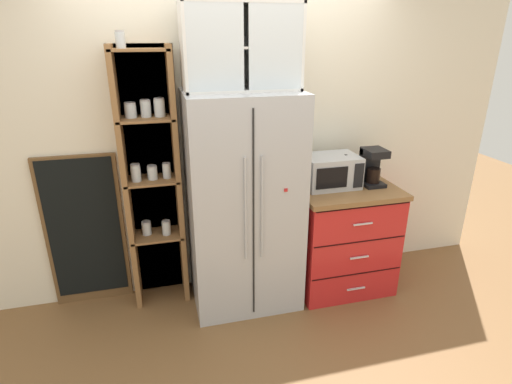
{
  "coord_description": "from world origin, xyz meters",
  "views": [
    {
      "loc": [
        -0.64,
        -2.82,
        2.11
      ],
      "look_at": [
        0.1,
        0.04,
        0.95
      ],
      "focal_mm": 28.46,
      "sensor_mm": 36.0,
      "label": 1
    }
  ],
  "objects": [
    {
      "name": "microwave",
      "position": [
        0.74,
        0.08,
        1.06
      ],
      "size": [
        0.44,
        0.33,
        0.26
      ],
      "color": "#B7BABF",
      "rests_on": "counter_cabinet"
    },
    {
      "name": "coffee_maker",
      "position": [
        1.09,
        0.04,
        1.08
      ],
      "size": [
        0.17,
        0.2,
        0.31
      ],
      "color": "black",
      "rests_on": "counter_cabinet"
    },
    {
      "name": "ground_plane",
      "position": [
        0.0,
        0.0,
        0.0
      ],
      "size": [
        10.55,
        10.55,
        0.0
      ],
      "primitive_type": "plane",
      "color": "brown"
    },
    {
      "name": "mug_sage",
      "position": [
        0.87,
        0.1,
        0.97
      ],
      "size": [
        0.11,
        0.08,
        0.09
      ],
      "color": "#8CA37F",
      "rests_on": "counter_cabinet"
    },
    {
      "name": "chalkboard_menu",
      "position": [
        -1.23,
        0.33,
        0.64
      ],
      "size": [
        0.6,
        0.04,
        1.26
      ],
      "color": "brown",
      "rests_on": "ground"
    },
    {
      "name": "bottle_green",
      "position": [
        0.86,
        -0.02,
        1.04
      ],
      "size": [
        0.06,
        0.06,
        0.26
      ],
      "color": "#285B33",
      "rests_on": "counter_cabinet"
    },
    {
      "name": "refrigerator",
      "position": [
        0.0,
        0.04,
        0.86
      ],
      "size": [
        0.85,
        0.65,
        1.73
      ],
      "color": "#B7BABF",
      "rests_on": "ground"
    },
    {
      "name": "counter_cabinet",
      "position": [
        0.86,
        0.03,
        0.46
      ],
      "size": [
        0.83,
        0.67,
        0.93
      ],
      "color": "red",
      "rests_on": "ground"
    },
    {
      "name": "upper_cabinet",
      "position": [
        -0.0,
        0.08,
        2.02
      ],
      "size": [
        0.81,
        0.32,
        0.58
      ],
      "color": "silver",
      "rests_on": "refrigerator"
    },
    {
      "name": "bottle_cobalt",
      "position": [
        0.86,
        0.07,
        1.04
      ],
      "size": [
        0.06,
        0.06,
        0.26
      ],
      "color": "navy",
      "rests_on": "counter_cabinet"
    },
    {
      "name": "pantry_shelf_column",
      "position": [
        -0.68,
        0.28,
        1.07
      ],
      "size": [
        0.47,
        0.3,
        2.13
      ],
      "color": "brown",
      "rests_on": "ground"
    },
    {
      "name": "wall_back_cream",
      "position": [
        0.0,
        0.4,
        1.27
      ],
      "size": [
        4.87,
        0.1,
        2.55
      ],
      "primitive_type": "cube",
      "color": "silver",
      "rests_on": "ground"
    }
  ]
}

